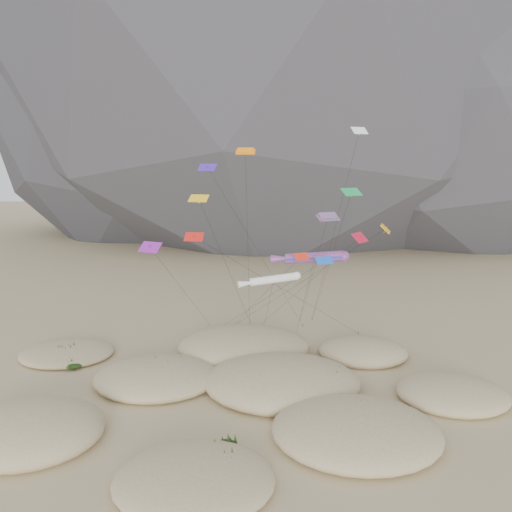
# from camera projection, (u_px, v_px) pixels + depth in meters

# --- Properties ---
(ground) EXTENTS (500.00, 500.00, 0.00)m
(ground) POSITION_uv_depth(u_px,v_px,m) (257.00, 411.00, 46.65)
(ground) COLOR #CCB789
(ground) RESTS_ON ground
(dunes) EXTENTS (53.51, 37.74, 3.64)m
(dunes) POSITION_uv_depth(u_px,v_px,m) (241.00, 385.00, 50.55)
(dunes) COLOR #CCB789
(dunes) RESTS_ON ground
(dune_grass) EXTENTS (43.36, 29.85, 1.57)m
(dune_grass) POSITION_uv_depth(u_px,v_px,m) (249.00, 382.00, 50.98)
(dune_grass) COLOR black
(dune_grass) RESTS_ON ground
(kite_stakes) EXTENTS (19.69, 8.09, 0.30)m
(kite_stakes) POSITION_uv_depth(u_px,v_px,m) (285.00, 329.00, 69.28)
(kite_stakes) COLOR #3F2D1E
(kite_stakes) RESTS_ON ground
(rainbow_tube_kite) EXTENTS (8.81, 10.49, 13.38)m
(rainbow_tube_kite) POSITION_uv_depth(u_px,v_px,m) (312.00, 258.00, 56.07)
(rainbow_tube_kite) COLOR #D94316
(rainbow_tube_kite) RESTS_ON ground
(white_tube_kite) EXTENTS (6.52, 18.83, 11.79)m
(white_tube_kite) POSITION_uv_depth(u_px,v_px,m) (271.00, 280.00, 51.05)
(white_tube_kite) COLOR silver
(white_tube_kite) RESTS_ON ground
(orange_parafoil) EXTENTS (2.30, 10.46, 24.65)m
(orange_parafoil) POSITION_uv_depth(u_px,v_px,m) (246.00, 154.00, 58.38)
(orange_parafoil) COLOR orange
(orange_parafoil) RESTS_ON ground
(multi_parafoil) EXTENTS (3.14, 18.65, 17.70)m
(multi_parafoil) POSITION_uv_depth(u_px,v_px,m) (328.00, 218.00, 53.43)
(multi_parafoil) COLOR red
(multi_parafoil) RESTS_ON ground
(delta_kites) EXTENTS (27.03, 20.44, 26.80)m
(delta_kites) POSITION_uv_depth(u_px,v_px,m) (277.00, 222.00, 54.02)
(delta_kites) COLOR blue
(delta_kites) RESTS_ON ground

